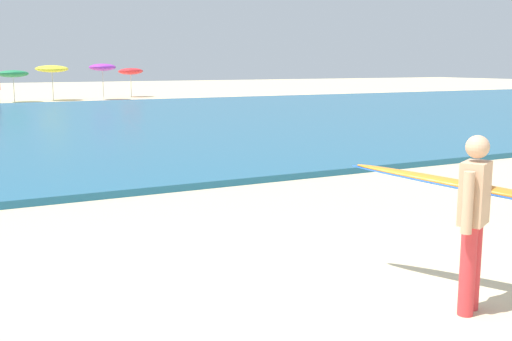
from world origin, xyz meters
TOP-DOWN VIEW (x-y plane):
  - ground_plane at (0.00, 0.00)m, footprint 160.00×160.00m
  - sea at (0.00, 20.22)m, footprint 120.00×28.00m
  - surfer_with_board at (1.81, -0.40)m, footprint 1.65×2.76m
  - beach_umbrella_4 at (2.25, 37.07)m, footprint 1.87×1.90m
  - beach_umbrella_5 at (4.77, 38.01)m, footprint 2.11×2.12m
  - beach_umbrella_6 at (7.90, 37.27)m, footprint 1.76×1.77m
  - beach_umbrella_7 at (10.59, 39.80)m, footprint 1.77×1.80m

SIDE VIEW (x-z plane):
  - ground_plane at x=0.00m, z-range 0.00..0.00m
  - sea at x=0.00m, z-range 0.00..0.14m
  - surfer_with_board at x=1.81m, z-range 0.17..1.90m
  - beach_umbrella_4 at x=2.25m, z-range 0.74..2.80m
  - beach_umbrella_7 at x=10.59m, z-range 0.78..2.91m
  - beach_umbrella_5 at x=4.77m, z-range 0.89..3.22m
  - beach_umbrella_6 at x=7.90m, z-range 0.95..3.36m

